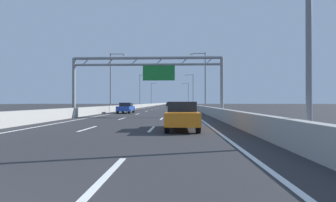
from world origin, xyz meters
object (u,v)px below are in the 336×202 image
streetlamp_right_mid (204,78)px  streetlamp_right_distant (188,93)px  streetlamp_left_far (141,89)px  orange_car (182,116)px  streetlamp_left_distant (152,93)px  blue_car (126,108)px  streetlamp_right_far (192,89)px  green_car (179,104)px  streetlamp_left_mid (112,78)px  black_car (169,104)px  sign_gantry (149,71)px

streetlamp_right_mid → streetlamp_right_distant: bearing=90.0°
streetlamp_left_far → orange_car: streetlamp_left_far is taller
streetlamp_left_distant → blue_car: streetlamp_left_distant is taller
streetlamp_right_far → streetlamp_right_distant: same height
streetlamp_left_far → green_car: bearing=77.2°
streetlamp_left_mid → streetlamp_left_far: same height
streetlamp_right_far → streetlamp_right_distant: size_ratio=1.00×
streetlamp_right_far → blue_car: (-11.26, -39.58, -4.67)m
orange_car → streetlamp_left_mid: bearing=111.6°
streetlamp_right_far → green_car: streetlamp_right_far is taller
streetlamp_right_far → orange_car: (-3.99, -60.37, -4.63)m
blue_car → black_car: (3.70, 63.43, 0.02)m
blue_car → orange_car: 22.03m
green_car → orange_car: (-0.25, -109.62, 0.02)m
streetlamp_right_mid → streetlamp_left_far: bearing=114.5°
blue_car → streetlamp_left_mid: bearing=118.4°
sign_gantry → black_car: bearing=90.2°
streetlamp_left_mid → blue_car: streetlamp_left_mid is taller
sign_gantry → black_car: sign_gantry is taller
streetlamp_right_far → orange_car: streetlamp_right_far is taller
sign_gantry → black_car: size_ratio=3.85×
streetlamp_left_mid → blue_car: size_ratio=2.19×
streetlamp_left_mid → orange_car: (10.94, -27.60, -4.63)m
streetlamp_left_mid → black_car: 57.29m
sign_gantry → blue_car: bearing=117.6°
streetlamp_left_mid → streetlamp_left_distant: (0.00, 65.55, 0.00)m
blue_car → orange_car: bearing=-70.7°
green_car → blue_car: green_car is taller
streetlamp_right_distant → streetlamp_right_far: bearing=-90.0°
streetlamp_right_far → black_car: streetlamp_right_far is taller
orange_car → black_car: bearing=92.4°
streetlamp_left_mid → streetlamp_right_distant: (14.93, 65.55, 0.00)m
streetlamp_left_mid → streetlamp_right_mid: 14.93m
streetlamp_right_mid → orange_car: 28.27m
streetlamp_left_mid → green_car: 82.91m
streetlamp_left_mid → green_car: (11.20, 82.02, -4.65)m
streetlamp_right_mid → green_car: bearing=92.6°
black_car → orange_car: (3.57, -84.22, 0.02)m
sign_gantry → streetlamp_left_mid: size_ratio=1.70×
streetlamp_right_mid → orange_car: streetlamp_right_mid is taller
green_car → orange_car: size_ratio=1.05×
streetlamp_right_far → green_car: bearing=94.3°
streetlamp_left_mid → blue_car: bearing=-61.6°
sign_gantry → streetlamp_left_mid: 16.29m
blue_car → orange_car: size_ratio=1.01×
blue_car → black_car: 63.54m
streetlamp_left_mid → streetlamp_right_mid: size_ratio=1.00×
streetlamp_left_far → streetlamp_right_far: 14.93m
streetlamp_left_far → streetlamp_right_mid: bearing=-65.5°
streetlamp_right_mid → blue_car: bearing=-148.9°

